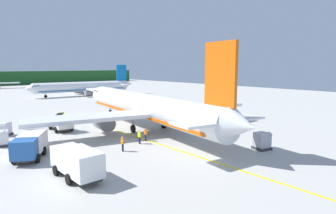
% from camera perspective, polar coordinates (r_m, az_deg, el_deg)
% --- Properties ---
extents(airliner_foreground, '(34.52, 41.67, 11.90)m').
position_cam_1_polar(airliner_foreground, '(43.41, -4.41, 0.01)').
color(airliner_foreground, silver).
rests_on(airliner_foreground, ground).
extents(airliner_mid_apron, '(34.57, 28.59, 9.86)m').
position_cam_1_polar(airliner_mid_apron, '(96.93, -16.13, 3.82)').
color(airliner_mid_apron, white).
rests_on(airliner_mid_apron, ground).
extents(service_truck_fuel, '(2.56, 6.06, 2.63)m').
position_cam_1_polar(service_truck_fuel, '(26.04, -17.52, -10.12)').
color(service_truck_fuel, white).
rests_on(service_truck_fuel, ground).
extents(service_truck_baggage, '(4.84, 6.09, 2.47)m').
position_cam_1_polar(service_truck_baggage, '(33.27, -25.45, -6.68)').
color(service_truck_baggage, '#2659A5').
rests_on(service_truck_baggage, ground).
extents(service_truck_catering, '(2.67, 6.98, 2.71)m').
position_cam_1_polar(service_truck_catering, '(45.24, -20.17, -2.99)').
color(service_truck_catering, white).
rests_on(service_truck_catering, ground).
extents(cargo_container_near, '(2.45, 2.45, 1.95)m').
position_cam_1_polar(cargo_container_near, '(45.52, -29.61, -3.81)').
color(cargo_container_near, '#333338').
rests_on(cargo_container_near, ground).
extents(cargo_container_mid, '(2.02, 2.02, 2.06)m').
position_cam_1_polar(cargo_container_mid, '(34.96, 18.03, -6.37)').
color(cargo_container_mid, '#333338').
rests_on(cargo_container_mid, ground).
extents(cargo_container_far, '(2.09, 2.09, 1.98)m').
position_cam_1_polar(cargo_container_far, '(39.90, -29.93, -5.36)').
color(cargo_container_far, '#333338').
rests_on(cargo_container_far, ground).
extents(crew_marshaller, '(0.26, 0.63, 1.74)m').
position_cam_1_polar(crew_marshaller, '(32.88, -8.90, -6.89)').
color(crew_marshaller, '#191E33').
rests_on(crew_marshaller, ground).
extents(crew_loader_left, '(0.24, 0.63, 1.68)m').
position_cam_1_polar(crew_loader_left, '(35.78, -5.63, -5.66)').
color(crew_loader_left, '#191E33').
rests_on(crew_loader_left, ground).
extents(crew_loader_right, '(0.27, 0.63, 1.63)m').
position_cam_1_polar(crew_loader_right, '(37.07, -4.44, -5.21)').
color(crew_loader_right, '#191E33').
rests_on(crew_loader_right, ground).
extents(apron_guide_line, '(0.30, 60.00, 0.01)m').
position_cam_1_polar(apron_guide_line, '(38.34, -5.01, -6.24)').
color(apron_guide_line, yellow).
rests_on(apron_guide_line, ground).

